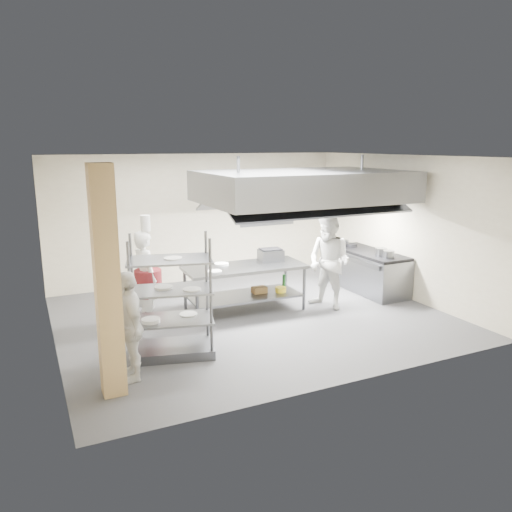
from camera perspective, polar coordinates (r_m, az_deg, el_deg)
name	(u,v)px	position (r m, az deg, el deg)	size (l,w,h in m)	color
floor	(253,317)	(9.56, -0.39, -6.97)	(7.00, 7.00, 0.00)	#333336
ceiling	(252,156)	(9.01, -0.42, 11.31)	(7.00, 7.00, 0.00)	silver
wall_back	(199,218)	(11.92, -6.51, 4.32)	(7.00, 7.00, 0.00)	#BAAF94
wall_left	(47,258)	(8.35, -22.75, -0.18)	(6.00, 6.00, 0.00)	#BAAF94
wall_right	(401,226)	(11.08, 16.27, 3.26)	(6.00, 6.00, 0.00)	#BAAF94
column	(107,283)	(6.56, -16.64, -3.03)	(0.30, 0.30, 3.00)	#DEB371
exhaust_hood	(303,186)	(10.00, 5.44, 7.94)	(4.00, 2.50, 0.60)	slate
hood_strip_a	(263,205)	(9.61, 0.75, 5.89)	(1.60, 0.12, 0.04)	white
hood_strip_b	(341,200)	(10.52, 9.66, 6.30)	(1.60, 0.12, 0.04)	white
wall_shelf	(270,214)	(12.46, 1.61, 4.76)	(1.50, 0.28, 0.04)	slate
island	(245,288)	(9.79, -1.28, -3.71)	(2.35, 0.98, 0.91)	gray
island_worktop	(245,267)	(9.67, -1.30, -1.30)	(2.35, 0.98, 0.06)	slate
island_undershelf	(245,296)	(9.83, -1.28, -4.58)	(2.16, 0.88, 0.04)	slate
pass_rack	(171,297)	(7.74, -9.69, -4.59)	(1.26, 0.73, 1.89)	slate
cooking_range	(368,272)	(11.41, 12.70, -1.82)	(0.80, 2.00, 0.84)	gray
range_top	(369,253)	(11.31, 12.81, 0.39)	(0.78, 1.96, 0.06)	black
chef_head	(146,278)	(9.15, -12.49, -2.49)	(0.63, 0.42, 1.73)	silver
chef_line	(329,262)	(9.93, 8.36, -0.68)	(0.92, 0.72, 1.89)	silver
chef_plating	(129,326)	(7.13, -14.28, -7.74)	(0.91, 0.38, 1.55)	silver
griddle	(271,255)	(10.06, 1.69, 0.09)	(0.46, 0.36, 0.23)	slate
wicker_basket	(259,290)	(9.94, 0.38, -3.88)	(0.28, 0.19, 0.12)	brown
stockpot	(381,252)	(10.90, 14.10, 0.47)	(0.24, 0.24, 0.17)	gray
plate_stack	(172,318)	(7.84, -9.60, -6.96)	(0.28, 0.28, 0.05)	white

